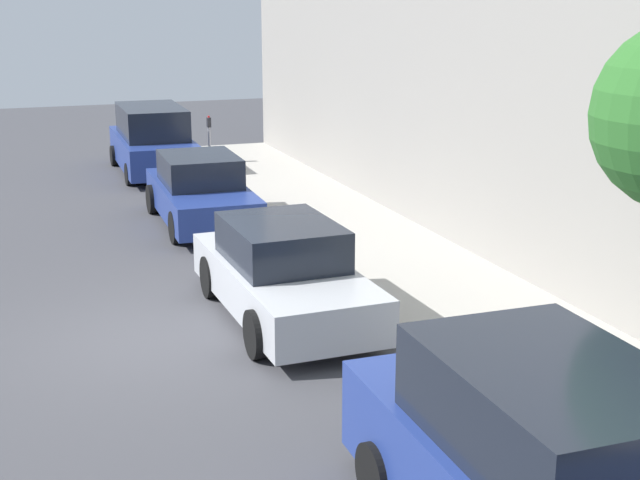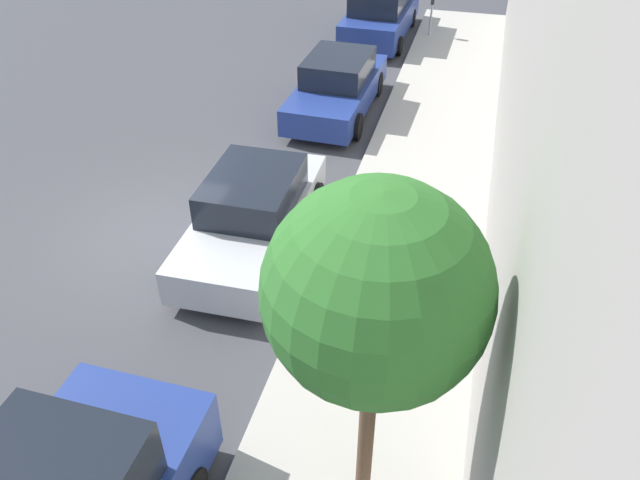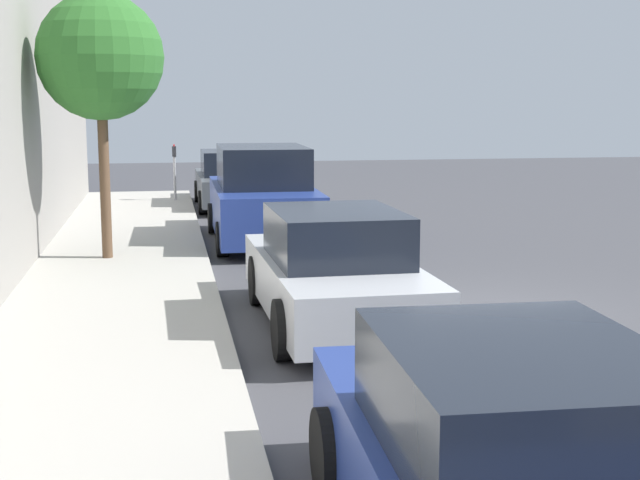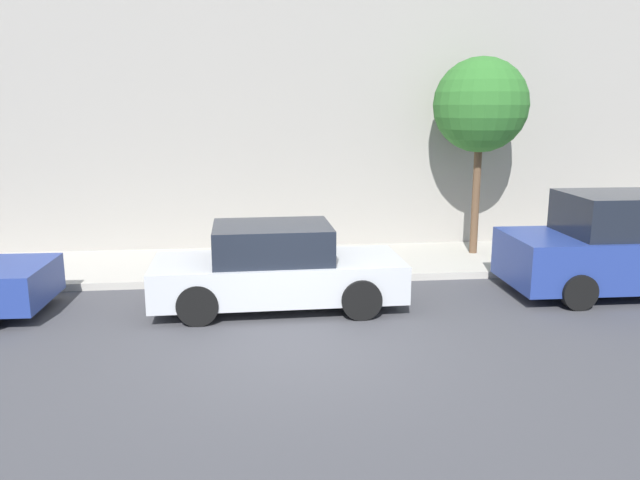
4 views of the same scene
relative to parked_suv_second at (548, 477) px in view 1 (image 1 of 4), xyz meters
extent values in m
plane|color=#424247|center=(-2.27, 6.71, -0.93)|extent=(60.00, 60.00, 0.00)
cube|color=#B2ADA3|center=(2.72, 6.71, -0.86)|extent=(2.97, 32.00, 0.15)
cube|color=black|center=(0.00, 0.00, 0.65)|extent=(1.76, 2.62, 0.80)
cylinder|color=black|center=(-0.93, 1.49, -0.60)|extent=(0.22, 0.66, 0.66)
cylinder|color=black|center=(0.93, 1.49, -0.60)|extent=(0.22, 0.66, 0.66)
cube|color=#B7BABF|center=(-0.17, 6.89, -0.37)|extent=(1.89, 4.54, 0.68)
cube|color=black|center=(-0.17, 6.99, 0.29)|extent=(1.63, 2.13, 0.64)
cylinder|color=black|center=(-1.02, 8.29, -0.58)|extent=(0.22, 0.71, 0.71)
cylinder|color=black|center=(0.68, 8.29, -0.58)|extent=(0.22, 0.71, 0.71)
cylinder|color=black|center=(-1.02, 5.50, -0.58)|extent=(0.22, 0.71, 0.71)
cylinder|color=black|center=(0.68, 5.50, -0.58)|extent=(0.22, 0.71, 0.71)
cube|color=navy|center=(-0.05, 13.20, -0.37)|extent=(1.93, 4.55, 0.68)
cube|color=black|center=(-0.05, 13.30, 0.29)|extent=(1.65, 2.15, 0.64)
cylinder|color=black|center=(-0.90, 14.60, -0.59)|extent=(0.22, 0.68, 0.68)
cylinder|color=black|center=(0.80, 14.60, -0.59)|extent=(0.22, 0.68, 0.68)
cylinder|color=black|center=(-0.90, 11.81, -0.59)|extent=(0.22, 0.68, 0.68)
cylinder|color=black|center=(0.80, 11.81, -0.59)|extent=(0.22, 0.68, 0.68)
cube|color=navy|center=(-0.03, 19.48, -0.29)|extent=(2.01, 4.94, 0.84)
cube|color=black|center=(-0.03, 19.48, 0.55)|extent=(1.74, 3.14, 0.84)
cylinder|color=black|center=(-0.93, 21.00, -0.63)|extent=(0.22, 0.60, 0.60)
cylinder|color=black|center=(0.87, 21.00, -0.63)|extent=(0.22, 0.60, 0.60)
cylinder|color=black|center=(-0.93, 17.96, -0.63)|extent=(0.22, 0.60, 0.60)
cylinder|color=black|center=(0.87, 17.96, -0.63)|extent=(0.22, 0.60, 0.60)
cylinder|color=#ADADB2|center=(1.68, 19.76, -0.26)|extent=(0.07, 0.07, 1.04)
cube|color=#2D2D33|center=(1.68, 19.76, 0.40)|extent=(0.11, 0.15, 0.28)
cube|color=red|center=(1.68, 19.76, 0.57)|extent=(0.04, 0.09, 0.05)
camera|label=1|loc=(-4.18, -5.74, 4.00)|focal=50.00mm
camera|label=2|loc=(3.61, -2.23, 6.52)|focal=35.00mm
camera|label=3|loc=(1.97, 18.01, 2.03)|focal=50.00mm
camera|label=4|loc=(-11.18, 7.32, 2.71)|focal=35.00mm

